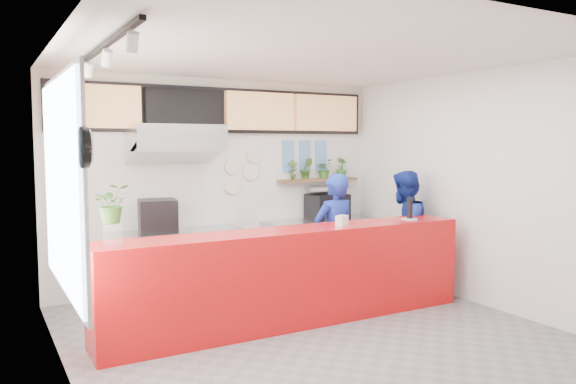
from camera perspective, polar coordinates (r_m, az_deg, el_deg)
name	(u,v)px	position (r m, az deg, el deg)	size (l,w,h in m)	color
floor	(311,333)	(6.35, 2.37, -14.14)	(5.00, 5.00, 0.00)	slate
ceiling	(312,55)	(6.07, 2.47, 13.70)	(5.00, 5.00, 0.00)	silver
wall_back	(222,183)	(8.25, -6.72, 0.92)	(5.00, 5.00, 0.00)	white
wall_left	(63,211)	(5.18, -21.85, -1.81)	(5.00, 5.00, 0.00)	white
wall_right	(477,188)	(7.64, 18.61, 0.37)	(5.00, 5.00, 0.00)	white
service_counter	(293,276)	(6.53, 0.53, -8.58)	(4.50, 0.60, 1.10)	red
cream_band	(221,107)	(8.24, -6.77, 8.57)	(5.00, 0.02, 0.80)	beige
prep_bench	(177,263)	(7.85, -11.24, -7.10)	(1.80, 0.60, 0.90)	#B2B5BA
panini_oven	(158,216)	(7.66, -13.09, -2.37)	(0.48, 0.48, 0.43)	black
extraction_hood	(176,138)	(7.63, -11.34, 5.41)	(1.20, 0.70, 0.35)	#B2B5BA
hood_lip	(176,153)	(7.63, -11.32, 3.91)	(1.20, 0.70, 0.08)	#B2B5BA
right_bench	(319,248)	(8.81, 3.20, -5.68)	(1.80, 0.60, 0.90)	#B2B5BA
espresso_machine	(327,206)	(8.79, 4.02, -1.47)	(0.60, 0.43, 0.39)	black
espresso_tray	(327,188)	(8.77, 4.03, 0.39)	(0.64, 0.45, 0.06)	#A1A4A8
herb_shelf	(318,180)	(8.90, 3.09, 1.24)	(1.40, 0.18, 0.04)	brown
menu_board_far_left	(97,106)	(7.63, -18.81, 8.25)	(1.10, 0.10, 0.55)	tan
menu_board_mid_left	(185,109)	(7.93, -10.45, 8.30)	(1.10, 0.10, 0.55)	black
menu_board_mid_right	(260,111)	(8.37, -2.83, 8.20)	(1.10, 0.10, 0.55)	tan
menu_board_far_right	(326,113)	(8.95, 3.90, 7.98)	(1.10, 0.10, 0.55)	tan
soffit	(222,110)	(8.21, -6.69, 8.23)	(4.80, 0.04, 0.65)	black
window_pane	(62,185)	(5.46, -22.02, 0.63)	(0.04, 2.20, 1.90)	silver
window_frame	(64,185)	(5.47, -21.81, 0.64)	(0.03, 2.30, 2.00)	#B2B5BA
wall_clock_rim	(84,147)	(4.26, -19.99, 4.28)	(0.30, 0.30, 0.05)	black
wall_clock_face	(89,147)	(4.27, -19.59, 4.29)	(0.26, 0.26, 0.02)	white
track_rail	(107,44)	(5.28, -17.94, 14.11)	(0.05, 2.40, 0.04)	black
dec_plate_a	(232,166)	(8.27, -5.70, 2.67)	(0.24, 0.24, 0.03)	silver
dec_plate_b	(251,172)	(8.40, -3.82, 2.04)	(0.24, 0.24, 0.03)	silver
dec_plate_c	(232,186)	(8.29, -5.68, 0.60)	(0.24, 0.24, 0.03)	silver
dec_plate_d	(254,155)	(8.41, -3.52, 3.75)	(0.24, 0.24, 0.03)	silver
photo_frame_a	(288,148)	(8.70, 0.03, 4.46)	(0.20, 0.02, 0.25)	#598CBF
photo_frame_b	(305,148)	(8.85, 1.73, 4.46)	(0.20, 0.02, 0.25)	#598CBF
photo_frame_c	(321,148)	(9.00, 3.37, 4.47)	(0.20, 0.02, 0.25)	#598CBF
photo_frame_d	(288,165)	(8.70, 0.03, 2.81)	(0.20, 0.02, 0.25)	#598CBF
photo_frame_e	(305,164)	(8.85, 1.72, 2.84)	(0.20, 0.02, 0.25)	#598CBF
photo_frame_f	(321,164)	(9.01, 3.36, 2.88)	(0.20, 0.02, 0.25)	#598CBF
staff_center	(334,239)	(7.31, 4.74, -4.76)	(0.62, 0.41, 1.69)	navy
staff_right	(404,231)	(8.03, 11.67, -3.94)	(0.83, 0.64, 1.70)	navy
herb_a	(293,170)	(8.65, 0.50, 2.27)	(0.16, 0.11, 0.30)	#2E5C20
herb_b	(307,168)	(8.78, 1.93, 2.42)	(0.19, 0.15, 0.34)	#2E5C20
herb_c	(324,169)	(8.95, 3.69, 2.37)	(0.28, 0.24, 0.31)	#2E5C20
herb_d	(342,168)	(9.14, 5.47, 2.46)	(0.18, 0.16, 0.32)	#2E5C20
glass_vase	(113,234)	(5.62, -17.35, -4.13)	(0.18, 0.18, 0.22)	silver
basil_vase	(112,204)	(5.58, -17.43, -1.12)	(0.34, 0.29, 0.38)	#2E5C20
napkin_holder	(342,221)	(6.65, 5.49, -2.94)	(0.15, 0.09, 0.13)	silver
white_plate	(410,219)	(7.38, 12.26, -2.71)	(0.20, 0.20, 0.02)	silver
pepper_mill	(410,208)	(7.36, 12.28, -1.59)	(0.07, 0.07, 0.27)	black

